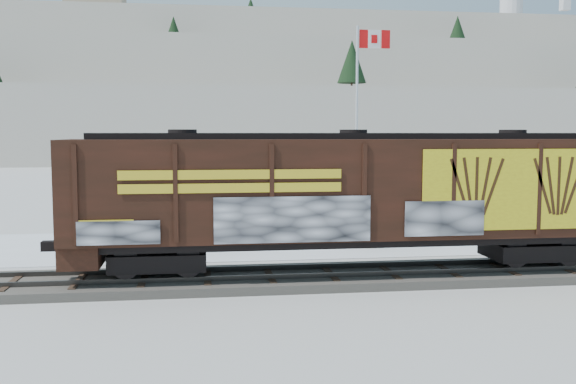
{
  "coord_description": "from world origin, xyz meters",
  "views": [
    {
      "loc": [
        -4.15,
        -20.52,
        4.88
      ],
      "look_at": [
        -0.97,
        3.0,
        2.7
      ],
      "focal_mm": 40.0,
      "sensor_mm": 36.0,
      "label": 1
    }
  ],
  "objects": [
    {
      "name": "ground",
      "position": [
        0.0,
        0.0,
        0.0
      ],
      "size": [
        500.0,
        500.0,
        0.0
      ],
      "primitive_type": "plane",
      "color": "white",
      "rests_on": "ground"
    },
    {
      "name": "rail_track",
      "position": [
        0.0,
        0.0,
        0.15
      ],
      "size": [
        50.0,
        3.4,
        0.43
      ],
      "color": "#59544C",
      "rests_on": "ground"
    },
    {
      "name": "parking_strip",
      "position": [
        0.0,
        7.5,
        0.01
      ],
      "size": [
        40.0,
        8.0,
        0.03
      ],
      "primitive_type": "cube",
      "color": "white",
      "rests_on": "ground"
    },
    {
      "name": "hillside",
      "position": [
        -0.05,
        139.79,
        14.37
      ],
      "size": [
        360.0,
        110.0,
        93.0
      ],
      "color": "white",
      "rests_on": "ground"
    },
    {
      "name": "hopper_railcar",
      "position": [
        0.78,
        -0.01,
        2.92
      ],
      "size": [
        18.37,
        3.06,
        4.45
      ],
      "color": "black",
      "rests_on": "rail_track"
    },
    {
      "name": "flagpole",
      "position": [
        4.53,
        14.4,
        3.92
      ],
      "size": [
        2.3,
        0.9,
        10.74
      ],
      "color": "silver",
      "rests_on": "ground"
    },
    {
      "name": "car_silver",
      "position": [
        -2.72,
        7.06,
        0.7
      ],
      "size": [
        4.15,
        2.23,
        1.34
      ],
      "primitive_type": "imported",
      "rotation": [
        0.0,
        0.0,
        1.74
      ],
      "color": "#B1B3B9",
      "rests_on": "parking_strip"
    },
    {
      "name": "car_white",
      "position": [
        -1.82,
        8.19,
        0.69
      ],
      "size": [
        4.09,
        1.59,
        1.33
      ],
      "primitive_type": "imported",
      "rotation": [
        0.0,
        0.0,
        1.52
      ],
      "color": "white",
      "rests_on": "parking_strip"
    },
    {
      "name": "car_dark",
      "position": [
        4.35,
        6.92,
        0.69
      ],
      "size": [
        4.9,
        3.51,
        1.32
      ],
      "primitive_type": "imported",
      "rotation": [
        0.0,
        0.0,
        1.98
      ],
      "color": "black",
      "rests_on": "parking_strip"
    }
  ]
}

